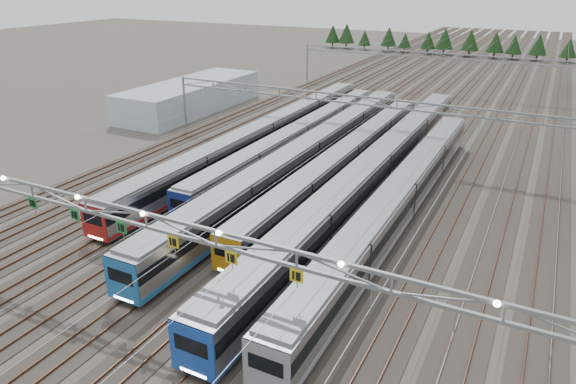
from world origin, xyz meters
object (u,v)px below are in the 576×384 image
at_px(gantry_far, 432,60).
at_px(west_shed, 191,96).
at_px(train_a, 264,135).
at_px(gantry_mid, 355,107).
at_px(train_d, 347,158).
at_px(train_b, 299,137).
at_px(gantry_near, 145,224).
at_px(train_c, 308,155).
at_px(train_e, 376,170).
at_px(train_f, 400,199).

bearing_deg(gantry_far, west_shed, -134.21).
bearing_deg(train_a, gantry_mid, 21.58).
xyz_separation_m(train_d, gantry_mid, (-2.25, 8.17, 4.28)).
xyz_separation_m(train_a, train_b, (4.50, 1.60, -0.11)).
height_order(train_a, train_d, train_a).
distance_m(gantry_near, west_shed, 60.68).
bearing_deg(train_c, gantry_near, -85.87).
distance_m(train_a, west_shed, 27.05).
distance_m(train_b, train_c, 8.14).
height_order(gantry_near, west_shed, gantry_near).
xyz_separation_m(train_e, west_shed, (-41.01, 20.55, 0.12)).
xyz_separation_m(gantry_near, gantry_far, (0.05, 85.12, -0.70)).
distance_m(train_c, train_d, 4.74).
bearing_deg(train_d, train_c, -161.97).
bearing_deg(train_e, train_b, 149.59).
bearing_deg(train_b, train_f, -38.65).
xyz_separation_m(train_a, west_shed, (-23.01, 14.23, 0.29)).
distance_m(train_d, gantry_mid, 9.49).
bearing_deg(train_e, train_a, 160.65).
bearing_deg(gantry_near, gantry_far, 89.97).
xyz_separation_m(train_b, west_shed, (-27.51, 12.63, 0.40)).
relative_size(train_e, gantry_near, 1.20).
xyz_separation_m(train_a, train_f, (22.50, -12.79, 0.06)).
relative_size(gantry_mid, west_shed, 1.88).
relative_size(train_a, gantry_near, 1.08).
bearing_deg(train_b, west_shed, 155.34).
height_order(train_c, gantry_mid, gantry_mid).
relative_size(train_b, gantry_far, 0.92).
bearing_deg(train_e, gantry_mid, 122.08).
distance_m(train_b, gantry_far, 48.51).
bearing_deg(train_d, train_f, -45.24).
distance_m(train_b, gantry_mid, 8.51).
height_order(train_d, gantry_mid, gantry_mid).
bearing_deg(train_e, gantry_far, 96.90).
height_order(train_a, gantry_far, gantry_far).
height_order(train_b, gantry_mid, gantry_mid).
relative_size(gantry_near, west_shed, 1.88).
xyz_separation_m(train_b, train_f, (18.00, -14.40, 0.17)).
xyz_separation_m(train_f, gantry_mid, (-11.25, 17.24, 4.16)).
height_order(train_b, train_f, train_f).
xyz_separation_m(train_c, west_shed, (-32.01, 19.41, 0.18)).
distance_m(gantry_far, west_shed, 49.29).
bearing_deg(train_a, train_d, -15.40).
xyz_separation_m(train_c, gantry_far, (2.25, 54.63, 4.12)).
xyz_separation_m(train_a, train_c, (9.00, -5.18, 0.11)).
height_order(train_b, gantry_near, gantry_near).
relative_size(train_b, train_d, 0.99).
bearing_deg(train_d, train_a, 164.60).
distance_m(train_a, train_e, 19.08).
height_order(train_c, train_e, train_e).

